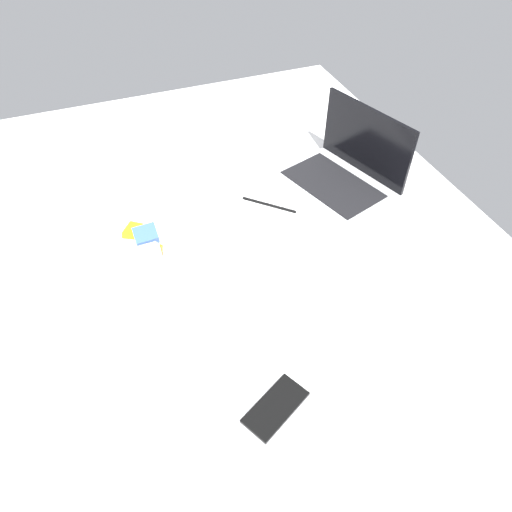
{
  "coord_description": "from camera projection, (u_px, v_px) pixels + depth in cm",
  "views": [
    {
      "loc": [
        92.12,
        -30.13,
        107.94
      ],
      "look_at": [
        15.46,
        -0.67,
        24.0
      ],
      "focal_mm": 33.2,
      "sensor_mm": 36.0,
      "label": 1
    }
  ],
  "objects": [
    {
      "name": "charger_cable",
      "position": [
        269.0,
        205.0,
        1.4
      ],
      "size": [
        12.24,
        12.64,
        0.6
      ],
      "primitive_type": "cube",
      "rotation": [
        0.0,
        0.0,
        0.8
      ],
      "color": "black",
      "rests_on": "bed_mattress"
    },
    {
      "name": "bed_mattress",
      "position": [
        239.0,
        256.0,
        1.38
      ],
      "size": [
        180.0,
        140.0,
        18.0
      ],
      "primitive_type": "cube",
      "color": "white",
      "rests_on": "ground"
    },
    {
      "name": "cell_phone",
      "position": [
        276.0,
        407.0,
        0.95
      ],
      "size": [
        12.48,
        15.56,
        0.8
      ],
      "primitive_type": "cube",
      "rotation": [
        0.0,
        0.0,
        3.62
      ],
      "color": "black",
      "rests_on": "bed_mattress"
    },
    {
      "name": "snack_cup",
      "position": [
        143.0,
        250.0,
        1.19
      ],
      "size": [
        10.36,
        9.71,
        14.53
      ],
      "color": "silver",
      "rests_on": "bed_mattress"
    },
    {
      "name": "laptop",
      "position": [
        344.0,
        173.0,
        1.45
      ],
      "size": [
        38.38,
        31.83,
        23.0
      ],
      "rotation": [
        0.0,
        0.0,
        0.3
      ],
      "color": "#B7BABC",
      "rests_on": "bed_mattress"
    }
  ]
}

